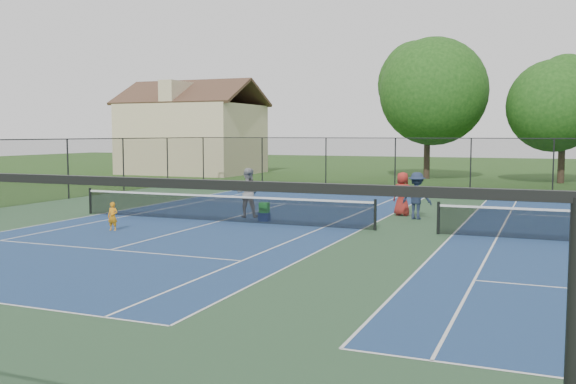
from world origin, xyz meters
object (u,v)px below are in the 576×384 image
at_px(bystander_c, 402,194).
at_px(ball_crate, 264,217).
at_px(tree_back_c, 564,100).
at_px(tree_back_b, 428,87).
at_px(child_player, 113,216).
at_px(instructor, 248,193).
at_px(bystander_b, 417,196).
at_px(ball_hopper, 264,208).
at_px(clapboard_house, 193,136).

height_order(bystander_c, ball_crate, bystander_c).
bearing_deg(tree_back_c, bystander_c, -106.29).
bearing_deg(ball_crate, tree_back_b, 86.66).
distance_m(tree_back_c, child_player, 32.14).
xyz_separation_m(tree_back_b, ball_crate, (-1.48, -25.30, -6.43)).
relative_size(tree_back_b, instructor, 5.19).
bearing_deg(tree_back_c, instructor, -116.13).
bearing_deg(bystander_b, ball_crate, 39.55).
xyz_separation_m(tree_back_b, ball_hopper, (-1.48, -25.30, -6.08)).
bearing_deg(tree_back_b, instructor, -95.92).
bearing_deg(tree_back_c, bystander_b, -103.85).
xyz_separation_m(clapboard_house, instructor, (16.46, -23.53, -2.13)).
relative_size(tree_back_c, bystander_b, 4.66).
height_order(bystander_b, ball_crate, bystander_b).
relative_size(tree_back_b, child_player, 10.34).
relative_size(tree_back_b, bystander_c, 5.75).
relative_size(instructor, ball_crate, 4.96).
relative_size(tree_back_b, ball_hopper, 26.26).
bearing_deg(tree_back_c, ball_crate, -113.32).
bearing_deg(clapboard_house, bystander_c, -43.38).
xyz_separation_m(child_player, ball_hopper, (3.76, 4.08, 0.03)).
xyz_separation_m(bystander_b, bystander_c, (-0.74, 0.85, -0.03)).
xyz_separation_m(clapboard_house, child_player, (13.76, -28.38, -2.61)).
height_order(instructor, bystander_c, instructor).
height_order(tree_back_b, instructor, tree_back_b).
height_order(tree_back_c, clapboard_house, tree_back_c).
bearing_deg(child_player, clapboard_house, 107.24).
distance_m(child_player, bystander_c, 11.20).
bearing_deg(bystander_b, clapboard_house, -31.79).
distance_m(child_player, ball_hopper, 5.55).
bearing_deg(bystander_b, tree_back_c, -92.05).
xyz_separation_m(child_player, ball_crate, (3.76, 4.08, -0.32)).
distance_m(bystander_b, ball_crate, 5.87).
height_order(tree_back_b, clapboard_house, tree_back_b).
bearing_deg(clapboard_house, bystander_b, -43.59).
relative_size(instructor, bystander_b, 1.07).
relative_size(child_player, ball_hopper, 2.54).
height_order(instructor, bystander_b, instructor).
distance_m(instructor, bystander_c, 6.15).
bearing_deg(ball_hopper, bystander_b, 27.75).
distance_m(tree_back_c, bystander_b, 22.70).
distance_m(tree_back_b, bystander_c, 22.67).
relative_size(bystander_c, ball_hopper, 4.57).
height_order(tree_back_b, ball_crate, tree_back_b).
xyz_separation_m(child_player, bystander_c, (8.18, 7.64, 0.39)).
relative_size(ball_crate, ball_hopper, 1.02).
xyz_separation_m(bystander_b, ball_hopper, (-5.15, -2.71, -0.39)).
distance_m(child_player, instructor, 5.57).
height_order(tree_back_c, child_player, tree_back_c).
distance_m(bystander_b, bystander_c, 1.13).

